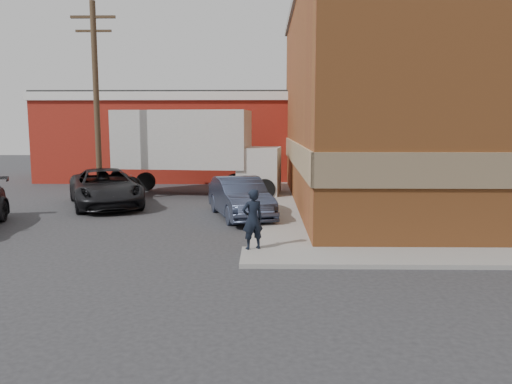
% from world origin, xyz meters
% --- Properties ---
extents(ground, '(90.00, 90.00, 0.00)m').
position_xyz_m(ground, '(0.00, 0.00, 0.00)').
color(ground, '#28282B').
rests_on(ground, ground).
extents(brick_building, '(14.25, 18.25, 9.36)m').
position_xyz_m(brick_building, '(8.50, 9.00, 4.68)').
color(brick_building, '#A55A2A').
rests_on(brick_building, ground).
extents(sidewalk_west, '(1.80, 18.00, 0.12)m').
position_xyz_m(sidewalk_west, '(0.60, 9.00, 0.06)').
color(sidewalk_west, gray).
rests_on(sidewalk_west, ground).
extents(warehouse, '(16.30, 8.30, 5.60)m').
position_xyz_m(warehouse, '(-6.00, 20.00, 2.81)').
color(warehouse, maroon).
rests_on(warehouse, ground).
extents(utility_pole, '(2.00, 0.26, 9.00)m').
position_xyz_m(utility_pole, '(-7.50, 9.00, 4.75)').
color(utility_pole, '#493724').
rests_on(utility_pole, ground).
extents(man, '(0.73, 0.62, 1.69)m').
position_xyz_m(man, '(-0.20, -0.25, 0.96)').
color(man, black).
rests_on(man, sidewalk_south).
extents(sedan, '(2.94, 5.00, 1.56)m').
position_xyz_m(sedan, '(-0.80, 5.10, 0.78)').
color(sedan, '#303950').
rests_on(sedan, ground).
extents(suv_a, '(4.87, 6.49, 1.64)m').
position_xyz_m(suv_a, '(-6.85, 7.74, 0.82)').
color(suv_a, black).
rests_on(suv_a, ground).
extents(box_truck, '(8.88, 3.51, 4.27)m').
position_xyz_m(box_truck, '(-3.17, 11.40, 2.46)').
color(box_truck, beige).
rests_on(box_truck, ground).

